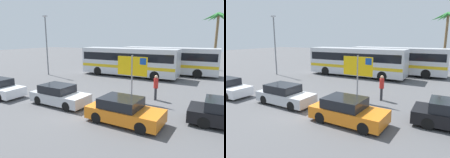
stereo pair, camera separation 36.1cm
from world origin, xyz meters
TOP-DOWN VIEW (x-y plane):
  - ground at (0.00, 0.00)m, footprint 120.00×120.00m
  - bus_front_coach at (-1.32, 11.20)m, footprint 10.97×2.64m
  - bus_rear_coach at (2.41, 14.69)m, footprint 10.97×2.64m
  - ferry_sign at (2.58, 2.75)m, footprint 2.20×0.16m
  - car_silver at (-1.36, -0.28)m, footprint 4.06×1.86m
  - car_orange at (3.63, -0.96)m, footprint 4.04×1.97m
  - pedestrian_by_bus at (4.00, 3.65)m, footprint 0.32×0.32m
  - lamp_post_left_side at (-10.08, 7.47)m, footprint 0.56×0.20m
  - palm_tree_seaside at (7.17, 20.70)m, footprint 4.18×4.05m

SIDE VIEW (x-z plane):
  - ground at x=0.00m, z-range 0.00..0.00m
  - car_silver at x=-1.36m, z-range -0.03..1.30m
  - car_orange at x=3.63m, z-range -0.03..1.30m
  - pedestrian_by_bus at x=4.00m, z-range 0.17..1.96m
  - bus_front_coach at x=-1.32m, z-range 0.20..3.37m
  - bus_rear_coach at x=2.41m, z-range 0.20..3.37m
  - ferry_sign at x=2.58m, z-range 0.73..3.93m
  - lamp_post_left_side at x=-10.08m, z-range 0.32..7.12m
  - palm_tree_seaside at x=7.17m, z-range 2.43..10.01m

